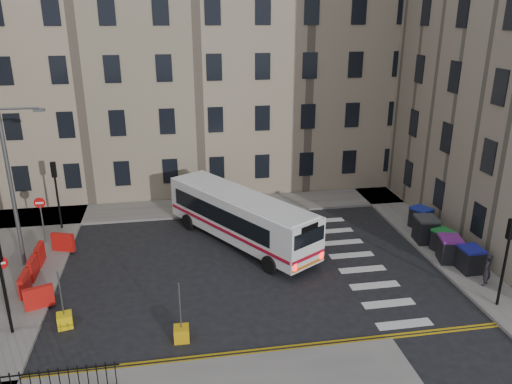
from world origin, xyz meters
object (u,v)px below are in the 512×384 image
object	(u,v)px
wheelie_bin_a	(470,259)
wheelie_bin_c	(443,241)
streetlamp	(11,187)
bus	(240,216)
wheelie_bin_e	(421,218)
wheelie_bin_b	(449,249)
pedestrian	(487,270)
wheelie_bin_d	(426,229)
bollard_chevron	(182,334)
bollard_yellow	(65,320)

from	to	relation	value
wheelie_bin_a	wheelie_bin_c	distance (m)	2.30
streetlamp	bus	distance (m)	11.68
wheelie_bin_c	wheelie_bin_e	distance (m)	3.11
streetlamp	wheelie_bin_b	world-z (taller)	streetlamp
wheelie_bin_c	pedestrian	bearing A→B (deg)	-106.72
wheelie_bin_d	bollard_chevron	distance (m)	15.29
wheelie_bin_c	bollard_yellow	world-z (taller)	wheelie_bin_c
bollard_chevron	wheelie_bin_a	bearing A→B (deg)	11.84
streetlamp	bollard_chevron	distance (m)	11.51
streetlamp	bollard_yellow	world-z (taller)	streetlamp
wheelie_bin_c	wheelie_bin_b	bearing A→B (deg)	-123.49
wheelie_bin_a	wheelie_bin_e	bearing A→B (deg)	88.56
wheelie_bin_d	pedestrian	size ratio (longest dim) A/B	0.91
streetlamp	bus	xyz separation A→B (m)	(11.32, 1.00, -2.70)
wheelie_bin_d	bollard_yellow	xyz separation A→B (m)	(-18.55, -4.82, -0.58)
wheelie_bin_a	wheelie_bin_b	size ratio (longest dim) A/B	0.89
streetlamp	wheelie_bin_e	xyz separation A→B (m)	(22.19, 0.90, -3.56)
streetlamp	pedestrian	bearing A→B (deg)	-14.93
wheelie_bin_c	bollard_chevron	bearing A→B (deg)	-178.25
wheelie_bin_e	bollard_chevron	size ratio (longest dim) A/B	2.37
streetlamp	wheelie_bin_e	size ratio (longest dim) A/B	5.71
streetlamp	bollard_yellow	bearing A→B (deg)	-62.47
wheelie_bin_c	wheelie_bin_e	size ratio (longest dim) A/B	0.92
wheelie_bin_b	bollard_yellow	world-z (taller)	wheelie_bin_b
bollard_chevron	wheelie_bin_b	bearing A→B (deg)	16.75
wheelie_bin_a	bollard_yellow	world-z (taller)	wheelie_bin_a
wheelie_bin_c	bollard_yellow	xyz separation A→B (m)	(-18.91, -3.56, -0.45)
streetlamp	wheelie_bin_a	world-z (taller)	streetlamp
wheelie_bin_a	pedestrian	xyz separation A→B (m)	(-0.04, -1.38, 0.16)
bus	bollard_yellow	xyz separation A→B (m)	(-8.32, -6.76, -1.34)
bus	wheelie_bin_e	xyz separation A→B (m)	(10.87, -0.10, -0.86)
wheelie_bin_c	wheelie_bin_d	xyz separation A→B (m)	(-0.36, 1.26, 0.14)
streetlamp	wheelie_bin_c	distance (m)	22.31
wheelie_bin_c	wheelie_bin_d	distance (m)	1.32
streetlamp	bollard_chevron	xyz separation A→B (m)	(7.75, -7.50, -4.04)
bus	wheelie_bin_c	bearing A→B (deg)	-48.52
streetlamp	wheelie_bin_d	bearing A→B (deg)	-2.48
wheelie_bin_e	bollard_yellow	xyz separation A→B (m)	(-19.19, -6.65, -0.48)
wheelie_bin_a	wheelie_bin_c	xyz separation A→B (m)	(-0.17, 2.30, -0.04)
wheelie_bin_e	wheelie_bin_c	bearing A→B (deg)	-118.27
wheelie_bin_a	bollard_chevron	xyz separation A→B (m)	(-14.32, -3.00, -0.49)
wheelie_bin_e	wheelie_bin_a	bearing A→B (deg)	-114.26
streetlamp	wheelie_bin_c	bearing A→B (deg)	-5.72
wheelie_bin_d	bollard_chevron	size ratio (longest dim) A/B	2.42
wheelie_bin_b	bollard_yellow	size ratio (longest dim) A/B	2.37
streetlamp	wheelie_bin_e	distance (m)	22.49
bus	wheelie_bin_a	size ratio (longest dim) A/B	7.95
wheelie_bin_c	bollard_yellow	size ratio (longest dim) A/B	2.19
bus	wheelie_bin_d	distance (m)	10.43
wheelie_bin_a	bollard_yellow	size ratio (longest dim) A/B	2.11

